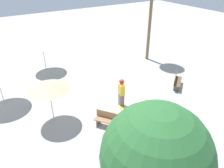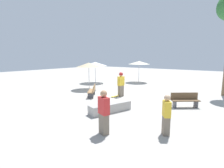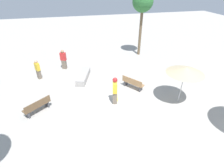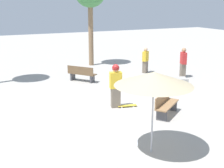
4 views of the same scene
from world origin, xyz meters
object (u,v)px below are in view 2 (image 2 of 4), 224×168
at_px(concrete_ledge, 110,108).
at_px(bystander_watching, 166,115).
at_px(bench_near, 92,91).
at_px(bench_far, 185,100).
at_px(shade_umbrella_tan, 89,65).
at_px(shade_umbrella_white, 95,64).
at_px(bystander_far, 104,112).
at_px(skateboard, 115,96).
at_px(skater_main, 121,83).
at_px(shade_umbrella_cream, 139,63).

height_order(concrete_ledge, bystander_watching, bystander_watching).
relative_size(bench_near, bench_far, 1.01).
xyz_separation_m(shade_umbrella_tan, bystander_watching, (-5.14, -8.98, -1.42)).
bearing_deg(shade_umbrella_tan, shade_umbrella_white, 33.44).
height_order(concrete_ledge, bench_far, bench_far).
bearing_deg(shade_umbrella_white, bystander_far, -136.53).
bearing_deg(skateboard, shade_umbrella_tan, -95.60).
distance_m(skater_main, concrete_ledge, 3.88).
relative_size(bench_far, bystander_far, 0.90).
distance_m(bench_near, shade_umbrella_cream, 8.89).
relative_size(skateboard, bench_near, 0.54).
bearing_deg(bench_far, skateboard, -34.87).
bearing_deg(bystander_watching, concrete_ledge, -139.04).
xyz_separation_m(bench_far, shade_umbrella_white, (4.11, 10.69, 1.69)).
distance_m(bench_near, shade_umbrella_white, 7.12).
bearing_deg(bystander_watching, bench_near, -148.20).
height_order(skater_main, bystander_watching, skater_main).
bearing_deg(skateboard, concrete_ledge, 43.11).
bearing_deg(bench_near, bystander_watching, -151.88).
relative_size(skateboard, shade_umbrella_white, 0.31).
distance_m(bench_near, bystander_far, 6.43).
relative_size(skater_main, bystander_watching, 1.16).
relative_size(bench_far, bystander_watching, 0.99).
bearing_deg(skater_main, shade_umbrella_cream, -148.30).
height_order(skater_main, shade_umbrella_cream, shade_umbrella_cream).
relative_size(skater_main, bystander_far, 1.06).
bearing_deg(bench_far, skater_main, -40.20).
height_order(bench_near, shade_umbrella_tan, shade_umbrella_tan).
distance_m(bench_near, shade_umbrella_tan, 3.62).
distance_m(bench_near, bystander_watching, 7.29).
distance_m(concrete_ledge, shade_umbrella_white, 10.87).
height_order(bench_near, bench_far, same).
distance_m(skateboard, shade_umbrella_white, 7.65).
bearing_deg(bench_far, bench_near, -27.52).
bearing_deg(bench_near, skateboard, -95.54).
bearing_deg(bystander_watching, skater_main, -164.86).
distance_m(shade_umbrella_white, bystander_far, 13.38).
bearing_deg(bystander_watching, bystander_far, -88.63).
height_order(concrete_ledge, shade_umbrella_white, shade_umbrella_white).
xyz_separation_m(skater_main, bystander_far, (-5.71, -3.06, -0.12)).
distance_m(concrete_ledge, bystander_far, 2.74).
relative_size(shade_umbrella_cream, bystander_far, 1.43).
relative_size(concrete_ledge, shade_umbrella_white, 0.94).
relative_size(skater_main, concrete_ledge, 0.73).
xyz_separation_m(skateboard, shade_umbrella_tan, (1.21, 3.82, 2.14)).
bearing_deg(bench_far, shade_umbrella_cream, -85.11).
xyz_separation_m(concrete_ledge, shade_umbrella_cream, (10.78, 4.06, 1.99)).
xyz_separation_m(bench_near, shade_umbrella_cream, (8.67, 0.79, 1.81)).
xyz_separation_m(skater_main, shade_umbrella_cream, (7.34, 2.43, 1.26)).
bearing_deg(shade_umbrella_cream, skateboard, -163.91).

